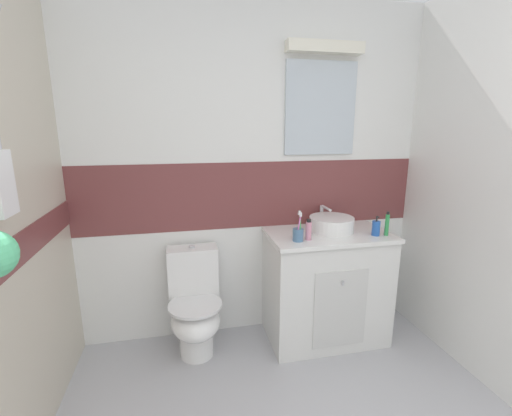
# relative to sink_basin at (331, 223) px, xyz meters

# --- Properties ---
(wall_back_tiled) EXTENTS (3.20, 0.20, 2.50)m
(wall_back_tiled) POSITION_rel_sink_basin_xyz_m (-0.53, 0.27, 0.35)
(wall_back_tiled) COLOR white
(wall_back_tiled) RESTS_ON ground_plane
(vanity_cabinet) EXTENTS (0.89, 0.54, 0.85)m
(vanity_cabinet) POSITION_rel_sink_basin_xyz_m (-0.04, -0.03, -0.48)
(vanity_cabinet) COLOR silver
(vanity_cabinet) RESTS_ON ground_plane
(sink_basin) EXTENTS (0.33, 0.37, 0.16)m
(sink_basin) POSITION_rel_sink_basin_xyz_m (0.00, 0.00, 0.00)
(sink_basin) COLOR white
(sink_basin) RESTS_ON vanity_cabinet
(toilet) EXTENTS (0.37, 0.50, 0.77)m
(toilet) POSITION_rel_sink_basin_xyz_m (-1.02, -0.02, -0.55)
(toilet) COLOR white
(toilet) RESTS_ON ground_plane
(toothbrush_cup) EXTENTS (0.07, 0.07, 0.21)m
(toothbrush_cup) POSITION_rel_sink_basin_xyz_m (-0.32, -0.17, -0.01)
(toothbrush_cup) COLOR #4C7299
(toothbrush_cup) RESTS_ON vanity_cabinet
(soap_dispenser) EXTENTS (0.06, 0.06, 0.15)m
(soap_dispenser) POSITION_rel_sink_basin_xyz_m (0.26, -0.17, -0.00)
(soap_dispenser) COLOR #2659B2
(soap_dispenser) RESTS_ON vanity_cabinet
(toothpaste_tube_upright) EXTENTS (0.03, 0.03, 0.17)m
(toothpaste_tube_upright) POSITION_rel_sink_basin_xyz_m (0.34, -0.19, 0.03)
(toothpaste_tube_upright) COLOR green
(toothpaste_tube_upright) RESTS_ON vanity_cabinet
(deodorant_spray_can) EXTENTS (0.04, 0.04, 0.15)m
(deodorant_spray_can) POSITION_rel_sink_basin_xyz_m (-0.24, -0.16, 0.01)
(deodorant_spray_can) COLOR pink
(deodorant_spray_can) RESTS_ON vanity_cabinet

